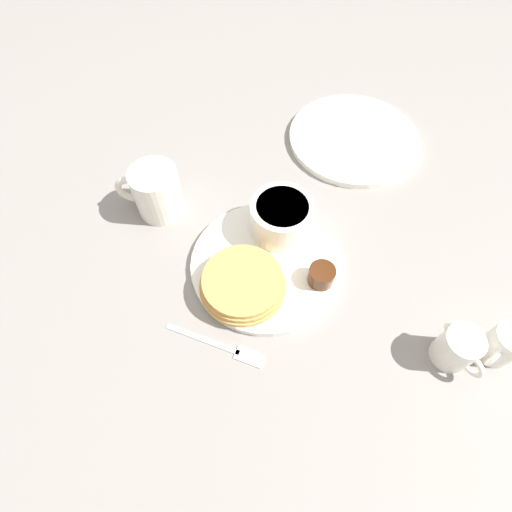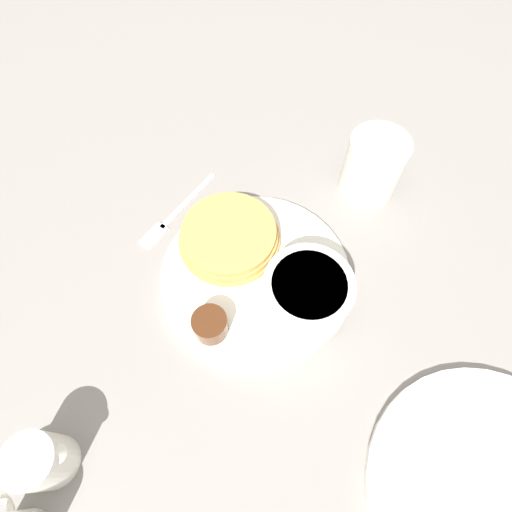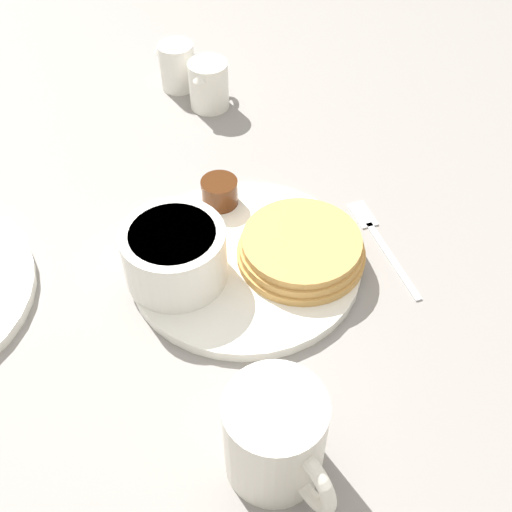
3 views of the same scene
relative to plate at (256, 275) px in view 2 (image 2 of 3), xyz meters
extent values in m
plane|color=gray|center=(0.00, 0.00, -0.01)|extent=(4.00, 4.00, 0.00)
cylinder|color=white|center=(0.00, 0.00, 0.00)|extent=(0.24, 0.24, 0.01)
cylinder|color=tan|center=(0.06, 0.01, 0.01)|extent=(0.13, 0.13, 0.01)
cylinder|color=tan|center=(0.06, 0.01, 0.02)|extent=(0.13, 0.13, 0.01)
cylinder|color=tan|center=(0.06, 0.01, 0.03)|extent=(0.12, 0.12, 0.01)
cylinder|color=white|center=(-0.06, -0.04, 0.04)|extent=(0.10, 0.10, 0.06)
cylinder|color=white|center=(-0.06, -0.04, 0.06)|extent=(0.08, 0.08, 0.01)
cylinder|color=#47230F|center=(-0.05, 0.08, 0.02)|extent=(0.04, 0.04, 0.03)
cylinder|color=white|center=(-0.08, -0.03, 0.02)|extent=(0.05, 0.05, 0.02)
sphere|color=white|center=(-0.08, -0.03, 0.03)|extent=(0.03, 0.03, 0.03)
cylinder|color=silver|center=(0.07, -0.20, 0.04)|extent=(0.08, 0.08, 0.09)
torus|color=silver|center=(0.10, -0.23, 0.04)|extent=(0.05, 0.05, 0.06)
cylinder|color=white|center=(-0.11, 0.27, 0.03)|extent=(0.05, 0.05, 0.06)
torus|color=white|center=(-0.11, 0.30, 0.03)|extent=(0.01, 0.04, 0.04)
cone|color=white|center=(-0.11, 0.25, 0.05)|extent=(0.02, 0.02, 0.01)
torus|color=white|center=(-0.14, 0.31, 0.03)|extent=(0.03, 0.01, 0.03)
cube|color=silver|center=(0.15, 0.04, 0.00)|extent=(0.06, 0.10, 0.00)
cube|color=silver|center=(0.11, 0.10, 0.00)|extent=(0.04, 0.05, 0.00)
cylinder|color=white|center=(-0.32, -0.12, 0.00)|extent=(0.25, 0.25, 0.01)
camera|label=1|loc=(0.21, 0.24, 0.55)|focal=28.00mm
camera|label=2|loc=(-0.20, 0.09, 0.45)|focal=28.00mm
camera|label=3|loc=(0.10, -0.43, 0.49)|focal=45.00mm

